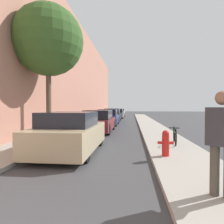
{
  "coord_description": "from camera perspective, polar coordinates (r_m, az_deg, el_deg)",
  "views": [
    {
      "loc": [
        1.31,
        0.37,
        1.64
      ],
      "look_at": [
        0.25,
        10.61,
        1.38
      ],
      "focal_mm": 30.81,
      "sensor_mm": 36.0,
      "label": 1
    }
  ],
  "objects": [
    {
      "name": "parked_car_maroon",
      "position": [
        12.67,
        -3.86,
        -2.86
      ],
      "size": [
        1.76,
        4.66,
        1.45
      ],
      "color": "black",
      "rests_on": "ground"
    },
    {
      "name": "sidewalk_left",
      "position": [
        16.26,
        -9.12,
        -4.15
      ],
      "size": [
        2.0,
        52.0,
        0.12
      ],
      "color": "#9E998E",
      "rests_on": "ground"
    },
    {
      "name": "parked_car_grey",
      "position": [
        28.54,
        1.49,
        -0.52
      ],
      "size": [
        1.9,
        4.54,
        1.41
      ],
      "color": "black",
      "rests_on": "ground"
    },
    {
      "name": "building_facade_left",
      "position": [
        16.93,
        -13.72,
        12.97
      ],
      "size": [
        0.7,
        52.0,
        10.07
      ],
      "color": "tan",
      "rests_on": "ground"
    },
    {
      "name": "parked_car_silver",
      "position": [
        34.24,
        2.34,
        -0.18
      ],
      "size": [
        1.69,
        4.24,
        1.38
      ],
      "color": "black",
      "rests_on": "ground"
    },
    {
      "name": "ground_plane",
      "position": [
        15.77,
        1.14,
        -4.52
      ],
      "size": [
        120.0,
        120.0,
        0.0
      ],
      "primitive_type": "plane",
      "color": "#3D3D3F"
    },
    {
      "name": "parked_car_champagne",
      "position": [
        7.15,
        -12.15,
        -6.16
      ],
      "size": [
        1.88,
        4.03,
        1.47
      ],
      "color": "black",
      "rests_on": "ground"
    },
    {
      "name": "parked_car_navy",
      "position": [
        17.64,
        -1.12,
        -1.64
      ],
      "size": [
        1.78,
        4.17,
        1.45
      ],
      "color": "black",
      "rests_on": "ground"
    },
    {
      "name": "sidewalk_right",
      "position": [
        15.78,
        11.72,
        -4.33
      ],
      "size": [
        2.0,
        52.0,
        0.12
      ],
      "color": "#9E998E",
      "rests_on": "ground"
    },
    {
      "name": "street_tree_near",
      "position": [
        10.62,
        -18.4,
        19.36
      ],
      "size": [
        3.48,
        3.48,
        6.55
      ],
      "color": "brown",
      "rests_on": "sidewalk_left"
    },
    {
      "name": "pedestrian",
      "position": [
        3.74,
        29.84,
        -6.6
      ],
      "size": [
        0.54,
        0.48,
        1.79
      ],
      "rotation": [
        0.0,
        0.0,
        -0.6
      ],
      "color": "#4C473D",
      "rests_on": "sidewalk_right"
    },
    {
      "name": "parked_car_black",
      "position": [
        22.61,
        0.14,
        -0.94
      ],
      "size": [
        1.84,
        4.38,
        1.49
      ],
      "color": "black",
      "rests_on": "ground"
    },
    {
      "name": "bicycle",
      "position": [
        8.48,
        18.14,
        -6.56
      ],
      "size": [
        0.44,
        1.65,
        0.68
      ],
      "rotation": [
        0.0,
        0.0,
        -0.15
      ],
      "color": "black",
      "rests_on": "sidewalk_right"
    },
    {
      "name": "fire_hydrant",
      "position": [
        6.27,
        15.61,
        -8.77
      ],
      "size": [
        0.48,
        0.22,
        0.8
      ],
      "color": "red",
      "rests_on": "sidewalk_right"
    }
  ]
}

